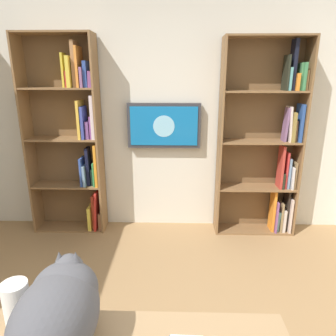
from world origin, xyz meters
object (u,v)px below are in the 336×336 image
object	(u,v)px
bookshelf_left	(268,145)
bookshelf_right	(73,138)
cat	(59,309)
wall_mounted_tv	(164,126)
paper_towel_roll	(17,307)

from	to	relation	value
bookshelf_left	bookshelf_right	bearing A→B (deg)	0.09
bookshelf_left	bookshelf_right	distance (m)	2.23
bookshelf_right	cat	size ratio (longest dim) A/B	3.54
wall_mounted_tv	paper_towel_roll	distance (m)	2.51
cat	wall_mounted_tv	bearing A→B (deg)	-97.49
bookshelf_right	paper_towel_roll	size ratio (longest dim) A/B	9.46
wall_mounted_tv	cat	bearing A→B (deg)	82.51
cat	paper_towel_roll	distance (m)	0.22
bookshelf_right	cat	xyz separation A→B (m)	(-0.71, 2.39, -0.22)
bookshelf_left	bookshelf_right	size ratio (longest dim) A/B	0.98
cat	bookshelf_left	bearing A→B (deg)	-122.24
bookshelf_right	paper_towel_roll	world-z (taller)	bookshelf_right
bookshelf_right	wall_mounted_tv	xyz separation A→B (m)	(-1.04, -0.08, 0.13)
wall_mounted_tv	paper_towel_roll	size ratio (longest dim) A/B	3.54
wall_mounted_tv	paper_towel_roll	bearing A→B (deg)	77.66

